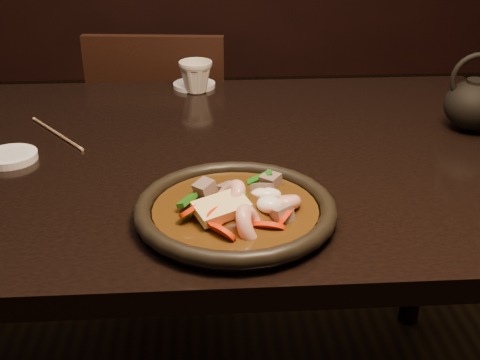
{
  "coord_description": "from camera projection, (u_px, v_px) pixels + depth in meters",
  "views": [
    {
      "loc": [
        0.11,
        -1.07,
        1.21
      ],
      "look_at": [
        0.16,
        -0.24,
        0.8
      ],
      "focal_mm": 45.0,
      "sensor_mm": 36.0,
      "label": 1
    }
  ],
  "objects": [
    {
      "name": "table",
      "position": [
        151.0,
        186.0,
        1.19
      ],
      "size": [
        1.6,
        0.9,
        0.75
      ],
      "color": "black",
      "rests_on": "floor"
    },
    {
      "name": "teapot",
      "position": [
        474.0,
        102.0,
        1.22
      ],
      "size": [
        0.15,
        0.12,
        0.16
      ],
      "rotation": [
        0.0,
        0.0,
        -0.16
      ],
      "color": "black",
      "rests_on": "table"
    },
    {
      "name": "tea_cup",
      "position": [
        196.0,
        76.0,
        1.46
      ],
      "size": [
        0.1,
        0.1,
        0.08
      ],
      "primitive_type": "imported",
      "rotation": [
        0.0,
        0.0,
        0.3
      ],
      "color": "silver",
      "rests_on": "table"
    },
    {
      "name": "chair",
      "position": [
        167.0,
        152.0,
        1.87
      ],
      "size": [
        0.44,
        0.44,
        0.85
      ],
      "rotation": [
        0.0,
        0.0,
        3.04
      ],
      "color": "black",
      "rests_on": "floor"
    },
    {
      "name": "chopsticks",
      "position": [
        57.0,
        133.0,
        1.23
      ],
      "size": [
        0.14,
        0.18,
        0.01
      ],
      "rotation": [
        0.0,
        0.0,
        0.64
      ],
      "color": "tan",
      "rests_on": "table"
    },
    {
      "name": "stirfry",
      "position": [
        239.0,
        209.0,
        0.9
      ],
      "size": [
        0.21,
        0.2,
        0.07
      ],
      "color": "#3E250B",
      "rests_on": "plate"
    },
    {
      "name": "plate",
      "position": [
        235.0,
        211.0,
        0.91
      ],
      "size": [
        0.31,
        0.31,
        0.03
      ],
      "color": "black",
      "rests_on": "table"
    },
    {
      "name": "soy_dish",
      "position": [
        10.0,
        157.0,
        1.11
      ],
      "size": [
        0.1,
        0.1,
        0.01
      ],
      "primitive_type": "cylinder",
      "color": "white",
      "rests_on": "table"
    },
    {
      "name": "saucer_right",
      "position": [
        194.0,
        85.0,
        1.51
      ],
      "size": [
        0.11,
        0.11,
        0.01
      ],
      "primitive_type": "cylinder",
      "color": "white",
      "rests_on": "table"
    }
  ]
}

